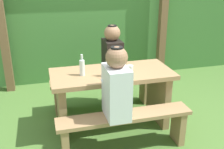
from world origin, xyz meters
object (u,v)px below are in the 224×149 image
person_white_shirt (116,85)px  bottle_right (107,69)px  picnic_table (112,90)px  bench_far (102,86)px  bottle_left (82,67)px  person_black_coat (112,54)px  drinking_glass (130,69)px  bench_near (125,125)px

person_white_shirt → bottle_right: person_white_shirt is taller
picnic_table → bench_far: bearing=90.0°
person_white_shirt → bottle_left: bearing=117.3°
bench_far → bottle_left: 0.80m
person_black_coat → bottle_left: size_ratio=2.98×
person_white_shirt → person_black_coat: bearing=77.0°
person_white_shirt → bottle_left: size_ratio=2.98×
bench_far → drinking_glass: 0.77m
person_black_coat → drinking_glass: person_black_coat is taller
bottle_left → bottle_right: size_ratio=1.05×
bench_far → drinking_glass: (0.19, -0.59, 0.44)m
picnic_table → person_black_coat: (0.14, 0.50, 0.28)m
person_white_shirt → bottle_right: size_ratio=3.14×
bench_near → drinking_glass: bearing=65.9°
picnic_table → bench_near: size_ratio=1.00×
person_black_coat → bottle_left: bearing=-133.0°
picnic_table → bottle_right: 0.34m
picnic_table → bottle_right: size_ratio=6.11×
bench_near → bottle_right: 0.63m
drinking_glass → bottle_right: 0.28m
bench_near → bottle_left: 0.78m
picnic_table → bottle_left: size_ratio=5.79×
drinking_glass → bottle_left: bottle_left is taller
drinking_glass → bottle_right: size_ratio=0.40×
person_black_coat → drinking_glass: (0.05, -0.59, -0.01)m
person_black_coat → bench_far: bearing=178.6°
bench_near → bottle_right: (-0.09, 0.39, 0.49)m
picnic_table → bottle_left: 0.47m
person_white_shirt → bottle_left: (-0.25, 0.49, 0.04)m
bench_far → person_black_coat: (0.14, -0.00, 0.45)m
person_white_shirt → bottle_right: 0.39m
bench_far → bottle_right: (-0.09, -0.63, 0.49)m
bottle_right → bench_near: bearing=-77.1°
person_black_coat → bottle_right: bearing=-110.2°
bottle_right → bottle_left: bearing=158.2°
bench_near → bench_far: bearing=90.0°
bench_near → person_white_shirt: person_white_shirt is taller
picnic_table → bottle_right: bottle_right is taller
person_white_shirt → drinking_glass: 0.50m
person_black_coat → bottle_right: 0.66m
person_black_coat → bottle_right: (-0.23, -0.62, 0.03)m
picnic_table → person_white_shirt: size_ratio=1.95×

